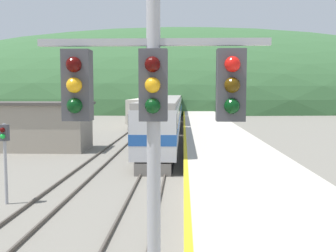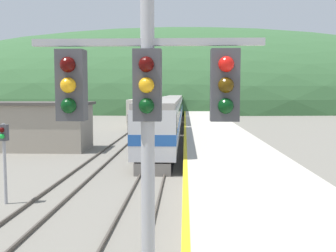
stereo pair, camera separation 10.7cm
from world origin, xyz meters
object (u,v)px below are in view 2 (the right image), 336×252
express_train_lead_car (162,123)px  carriage_third (175,106)px  carriage_second (171,111)px  siding_train (150,109)px  carriage_fourth (177,103)px  signal_post_siding (4,146)px  signal_mast_main (148,128)px

express_train_lead_car → carriage_third: size_ratio=1.08×
carriage_second → siding_train: size_ratio=0.51×
carriage_fourth → signal_post_siding: (-6.05, -80.23, 0.24)m
carriage_second → signal_mast_main: 49.72m
express_train_lead_car → carriage_fourth: (0.00, 63.73, -0.01)m
siding_train → signal_mast_main: 64.70m
carriage_second → siding_train: 15.35m
express_train_lead_car → carriage_third: 42.84m
carriage_fourth → carriage_second: bearing=-90.0°
signal_mast_main → signal_post_siding: (-7.43, 11.21, -1.87)m
express_train_lead_car → carriage_third: (0.00, 42.84, -0.01)m
signal_mast_main → signal_post_siding: bearing=123.5°
siding_train → carriage_third: bearing=55.5°
signal_mast_main → signal_post_siding: signal_mast_main is taller
signal_post_siding → signal_mast_main: bearing=-56.5°
carriage_fourth → siding_train: bearing=-98.9°
carriage_second → carriage_third: size_ratio=1.00×
siding_train → signal_mast_main: bearing=-85.0°
carriage_fourth → signal_post_siding: 80.46m
carriage_third → siding_train: (-4.22, -6.14, -0.30)m
carriage_second → signal_post_siding: carriage_second is taller
carriage_second → carriage_fourth: size_ratio=1.00×
express_train_lead_car → signal_post_siding: 17.58m
carriage_second → signal_post_siding: size_ratio=5.56×
express_train_lead_car → carriage_second: bearing=90.0°
carriage_fourth → signal_mast_main: signal_mast_main is taller
siding_train → signal_post_siding: 53.24m
carriage_fourth → siding_train: carriage_fourth is taller
carriage_third → carriage_second: bearing=-90.0°
carriage_second → signal_mast_main: (1.38, -49.66, 2.11)m
carriage_fourth → signal_post_siding: carriage_fourth is taller
carriage_fourth → siding_train: 27.36m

